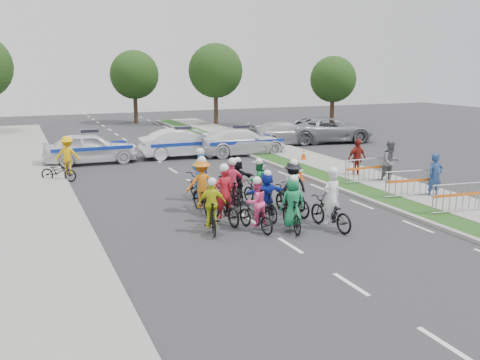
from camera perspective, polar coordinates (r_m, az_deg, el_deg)
name	(u,v)px	position (r m, az deg, el deg)	size (l,w,h in m)	color
ground	(290,245)	(15.42, 5.37, -6.97)	(90.00, 90.00, 0.00)	#28282B
curb_right	(342,190)	(22.07, 10.87, -1.08)	(0.20, 60.00, 0.12)	gray
grass_strip	(357,189)	(22.46, 12.36, -0.93)	(1.20, 60.00, 0.11)	#144014
sidewalk_right	(392,185)	(23.53, 15.94, -0.50)	(2.40, 60.00, 0.13)	gray
sidewalk_left	(39,223)	(18.47, -20.70, -4.26)	(3.00, 60.00, 0.13)	gray
rider_0	(331,209)	(16.91, 9.64, -3.03)	(0.90, 2.02, 1.99)	black
rider_1	(292,209)	(16.52, 5.58, -3.11)	(0.83, 1.77, 1.80)	black
rider_2	(256,210)	(16.50, 1.70, -3.27)	(0.93, 1.79, 1.74)	black
rider_3	(212,211)	(16.33, -3.05, -3.35)	(0.93, 1.72, 1.74)	black
rider_4	(292,193)	(18.34, 5.60, -1.40)	(1.16, 1.99, 1.95)	black
rider_5	(266,199)	(17.62, 2.83, -2.01)	(1.37, 1.63, 1.71)	black
rider_6	(223,203)	(17.33, -1.77, -2.50)	(0.93, 2.01, 1.98)	black
rider_7	(293,190)	(19.06, 5.63, -1.11)	(0.77, 1.68, 1.73)	black
rider_8	(258,188)	(19.47, 1.92, -0.83)	(0.94, 1.82, 1.77)	black
rider_9	(232,190)	(18.72, -0.90, -1.12)	(0.97, 1.83, 1.91)	black
rider_10	(202,191)	(18.57, -4.13, -1.15)	(1.12, 1.98, 2.00)	black
rider_11	(237,183)	(19.85, -0.35, -0.34)	(1.42, 1.69, 1.73)	black
rider_12	(200,183)	(20.20, -4.29, -0.35)	(0.82, 2.03, 2.03)	black
police_car_0	(90,148)	(28.87, -15.68, 3.31)	(1.92, 4.76, 1.62)	white
police_car_1	(183,143)	(29.84, -6.10, 3.92)	(1.65, 4.74, 1.56)	white
police_car_2	(241,141)	(30.52, 0.13, 4.14)	(2.15, 5.29, 1.54)	white
civilian_sedan	(286,133)	(34.51, 4.92, 5.00)	(2.08, 5.12, 1.49)	#A4A4A9
civilian_suv	(328,130)	(35.98, 9.35, 5.32)	(2.77, 6.01, 1.67)	gray
spectator_0	(435,176)	(21.72, 20.10, 0.40)	(0.65, 0.42, 1.77)	navy
spectator_1	(391,162)	(23.83, 15.80, 1.84)	(0.93, 0.72, 1.90)	#5A595E
spectator_2	(357,158)	(24.75, 12.37, 2.26)	(1.05, 0.44, 1.79)	maroon
marshal_hiviz	(68,155)	(26.46, -17.91, 2.56)	(1.14, 0.66, 1.77)	#F4B70C
barrier_0	(456,199)	(19.63, 22.09, -1.93)	(2.00, 0.50, 1.12)	#A5A8AD
barrier_1	(408,185)	(21.37, 17.48, -0.49)	(2.00, 0.50, 1.12)	#A5A8AD
barrier_2	(364,172)	(23.50, 13.10, 0.88)	(2.00, 0.50, 1.12)	#A5A8AD
cone_0	(300,173)	(23.95, 6.37, 0.80)	(0.40, 0.40, 0.70)	#F24C0C
cone_1	(304,155)	(28.52, 6.80, 2.62)	(0.40, 0.40, 0.70)	#F24C0C
parked_bike	(59,172)	(24.86, -18.78, 0.86)	(0.58, 1.66, 0.87)	black
tree_1	(216,71)	(45.67, -2.62, 11.56)	(4.55, 4.55, 6.82)	#382619
tree_2	(333,79)	(46.15, 9.90, 10.53)	(3.85, 3.85, 5.77)	#382619
tree_4	(134,75)	(47.84, -11.22, 10.95)	(4.20, 4.20, 6.30)	#382619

